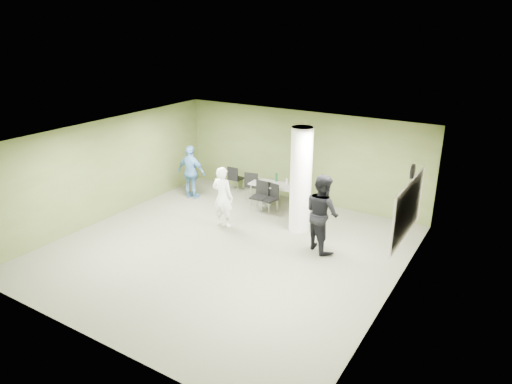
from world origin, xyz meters
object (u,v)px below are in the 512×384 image
Objects in this scene: man_black at (322,213)px; man_blue at (191,172)px; chair_back_left at (235,177)px; woman_white at (223,197)px; folding_table at (275,186)px.

man_black reaches higher than man_blue.
man_black is at bearing 163.68° from man_blue.
man_black is 1.13× the size of man_blue.
chair_back_left is 2.79m from woman_white.
chair_back_left is 0.50× the size of man_blue.
man_black is at bearing -41.80° from folding_table.
woman_white is at bearing 145.71° from man_blue.
man_black is at bearing 152.15° from chair_back_left.
folding_table is at bearing -6.06° from man_black.
woman_white is at bearing -108.31° from folding_table.
chair_back_left is at bearing 161.21° from folding_table.
chair_back_left is 0.44× the size of man_black.
woman_white is 2.40m from man_blue.
chair_back_left is 4.75m from man_black.
man_black is (4.11, -2.33, 0.47)m from chair_back_left.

